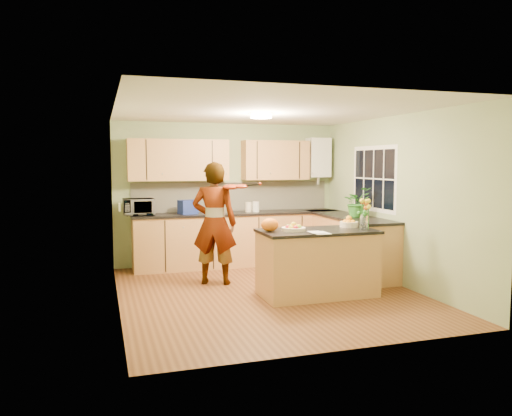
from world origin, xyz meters
name	(u,v)px	position (x,y,z in m)	size (l,w,h in m)	color
floor	(268,293)	(0.00, 0.00, 0.00)	(4.50, 4.50, 0.00)	brown
ceiling	(268,111)	(0.00, 0.00, 2.50)	(4.00, 4.50, 0.02)	silver
wall_back	(228,194)	(0.00, 2.25, 1.25)	(4.00, 0.02, 2.50)	#8EA475
wall_front	(345,222)	(0.00, -2.25, 1.25)	(4.00, 0.02, 2.50)	#8EA475
wall_left	(116,207)	(-2.00, 0.00, 1.25)	(0.02, 4.50, 2.50)	#8EA475
wall_right	(395,200)	(2.00, 0.00, 1.25)	(0.02, 4.50, 2.50)	#8EA475
back_counter	(237,239)	(0.10, 1.95, 0.47)	(3.64, 0.62, 0.94)	#BE824C
right_counter	(349,244)	(1.70, 0.85, 0.47)	(0.62, 2.24, 0.94)	#BE824C
splashback	(233,196)	(0.10, 2.23, 1.20)	(3.60, 0.02, 0.52)	beige
upper_cabinets	(220,160)	(-0.18, 2.08, 1.85)	(3.20, 0.34, 0.70)	#BE824C
boiler	(318,158)	(1.70, 2.09, 1.90)	(0.40, 0.30, 0.86)	white
window_right	(374,179)	(1.99, 0.60, 1.55)	(0.01, 1.30, 1.05)	white
light_switch	(119,207)	(-1.99, -0.60, 1.30)	(0.02, 0.09, 0.09)	white
ceiling_lamp	(261,116)	(0.00, 0.30, 2.46)	(0.30, 0.30, 0.07)	#FFEABF
peninsula_island	(317,263)	(0.60, -0.32, 0.45)	(1.57, 0.80, 0.90)	#BE824C
fruit_dish	(293,228)	(0.25, -0.32, 0.95)	(0.32, 0.32, 0.11)	#F4E1C3
orange_bowl	(349,223)	(1.15, -0.17, 0.96)	(0.26, 0.26, 0.15)	#F4E1C3
flower_vase	(364,206)	(1.20, -0.50, 1.22)	(0.26, 0.26, 0.48)	silver
orange_bag	(270,225)	(-0.06, -0.27, 0.99)	(0.24, 0.20, 0.18)	orange
papers	(320,233)	(0.50, -0.62, 0.91)	(0.20, 0.28, 0.01)	white
violinist	(214,223)	(-0.58, 0.74, 0.91)	(0.66, 0.44, 1.82)	#DAAB85
violin	(231,187)	(-0.38, 0.52, 1.46)	(0.60, 0.24, 0.12)	#561905
microwave	(139,207)	(-1.59, 1.96, 1.08)	(0.50, 0.34, 0.27)	white
blue_box	(188,207)	(-0.78, 1.92, 1.06)	(0.29, 0.22, 0.23)	navy
kettle	(224,205)	(-0.14, 1.94, 1.07)	(0.17, 0.17, 0.31)	silver
jar_cream	(248,207)	(0.30, 1.95, 1.03)	(0.11, 0.11, 0.17)	#F4E1C3
jar_white	(256,207)	(0.43, 1.91, 1.03)	(0.12, 0.12, 0.18)	white
potted_plant	(357,202)	(1.70, 0.61, 1.18)	(0.43, 0.37, 0.48)	#2F7A28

